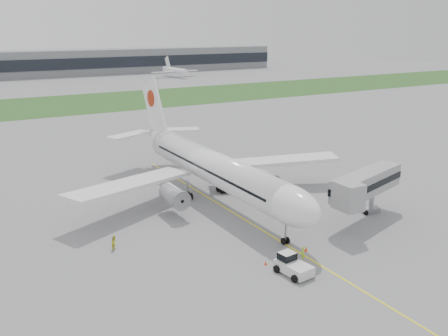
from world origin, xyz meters
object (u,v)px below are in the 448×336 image
jet_bridge (364,185)px  airliner (211,166)px  pushback_tug (292,265)px  ground_crew_near (303,253)px

jet_bridge → airliner: bearing=109.7°
airliner → pushback_tug: 27.21m
jet_bridge → ground_crew_near: size_ratio=9.05×
pushback_tug → ground_crew_near: bearing=25.3°
airliner → ground_crew_near: airliner is taller
airliner → ground_crew_near: 25.04m
airliner → jet_bridge: (14.11, -19.10, -0.21)m
airliner → pushback_tug: size_ratio=11.83×
pushback_tug → jet_bridge: (18.15, 7.40, 4.44)m
airliner → jet_bridge: bearing=-53.5°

